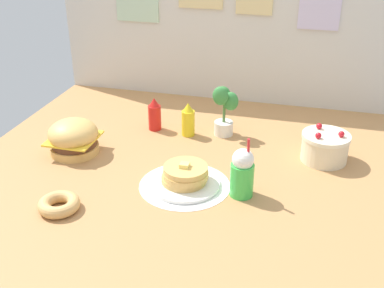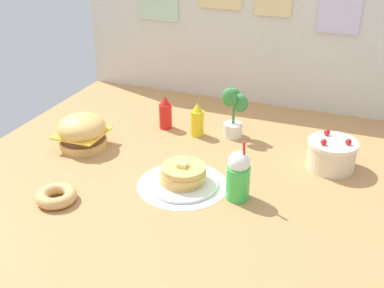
# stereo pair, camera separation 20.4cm
# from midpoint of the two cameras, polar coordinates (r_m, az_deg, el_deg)

# --- Properties ---
(ground_plane) EXTENTS (1.99, 2.07, 0.02)m
(ground_plane) POSITION_cam_midpoint_polar(r_m,az_deg,el_deg) (2.08, -4.85, -4.93)
(ground_plane) COLOR #B27F4C
(back_wall) EXTENTS (1.99, 0.04, 0.89)m
(back_wall) POSITION_cam_midpoint_polar(r_m,az_deg,el_deg) (2.82, 1.81, 14.01)
(back_wall) COLOR beige
(back_wall) RESTS_ON ground_plane
(doily_mat) EXTENTS (0.39, 0.39, 0.00)m
(doily_mat) POSITION_cam_midpoint_polar(r_m,az_deg,el_deg) (2.05, -3.74, -5.00)
(doily_mat) COLOR white
(doily_mat) RESTS_ON ground_plane
(burger) EXTENTS (0.24, 0.24, 0.17)m
(burger) POSITION_cam_midpoint_polar(r_m,az_deg,el_deg) (2.37, -16.36, 0.69)
(burger) COLOR #DBA859
(burger) RESTS_ON ground_plane
(pancake_stack) EXTENTS (0.30, 0.30, 0.11)m
(pancake_stack) POSITION_cam_midpoint_polar(r_m,az_deg,el_deg) (2.03, -3.73, -4.01)
(pancake_stack) COLOR white
(pancake_stack) RESTS_ON doily_mat
(layer_cake) EXTENTS (0.22, 0.22, 0.16)m
(layer_cake) POSITION_cam_midpoint_polar(r_m,az_deg,el_deg) (2.27, 13.10, -0.42)
(layer_cake) COLOR beige
(layer_cake) RESTS_ON ground_plane
(ketchup_bottle) EXTENTS (0.07, 0.07, 0.18)m
(ketchup_bottle) POSITION_cam_midpoint_polar(r_m,az_deg,el_deg) (2.53, -6.79, 3.41)
(ketchup_bottle) COLOR red
(ketchup_bottle) RESTS_ON ground_plane
(mustard_bottle) EXTENTS (0.07, 0.07, 0.18)m
(mustard_bottle) POSITION_cam_midpoint_polar(r_m,az_deg,el_deg) (2.45, -2.85, 2.78)
(mustard_bottle) COLOR yellow
(mustard_bottle) RESTS_ON ground_plane
(cream_soda_cup) EXTENTS (0.10, 0.10, 0.27)m
(cream_soda_cup) POSITION_cam_midpoint_polar(r_m,az_deg,el_deg) (1.93, 3.02, -3.54)
(cream_soda_cup) COLOR green
(cream_soda_cup) RESTS_ON ground_plane
(donut_pink_glaze) EXTENTS (0.16, 0.16, 0.05)m
(donut_pink_glaze) POSITION_cam_midpoint_polar(r_m,az_deg,el_deg) (1.98, -18.46, -6.90)
(donut_pink_glaze) COLOR tan
(donut_pink_glaze) RESTS_ON ground_plane
(potted_plant) EXTENTS (0.13, 0.11, 0.27)m
(potted_plant) POSITION_cam_midpoint_polar(r_m,az_deg,el_deg) (2.43, 1.47, 4.20)
(potted_plant) COLOR white
(potted_plant) RESTS_ON ground_plane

